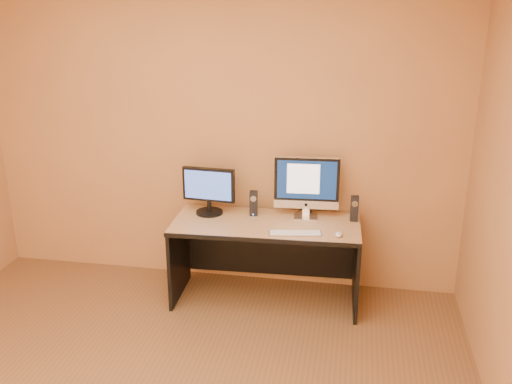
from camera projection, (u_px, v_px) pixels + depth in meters
The scene contains 10 objects.
walls at pixel (123, 222), 2.82m from camera, with size 4.00×4.00×2.60m, color #AA7844, non-canonical shape.
desk at pixel (266, 262), 4.57m from camera, with size 1.47×0.64×0.68m, color tan, non-canonical shape.
imac at pixel (307, 187), 4.50m from camera, with size 0.52×0.19×0.50m, color silver, non-canonical shape.
second_monitor at pixel (209, 191), 4.60m from camera, with size 0.44×0.22×0.38m, color black, non-canonical shape.
speaker_left at pixel (254, 203), 4.59m from camera, with size 0.06×0.07×0.20m, color black, non-canonical shape.
speaker_right at pixel (354, 208), 4.48m from camera, with size 0.06×0.07×0.20m, color black, non-canonical shape.
keyboard at pixel (295, 233), 4.25m from camera, with size 0.39×0.11×0.02m, color #B7B7BC.
mouse at pixel (339, 234), 4.21m from camera, with size 0.05×0.09×0.03m, color white.
cable_a at pixel (312, 213), 4.66m from camera, with size 0.01×0.01×0.20m, color black.
cable_b at pixel (298, 212), 4.69m from camera, with size 0.01×0.01×0.16m, color black.
Camera 1 is at (1.11, -2.46, 2.36)m, focal length 40.00 mm.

